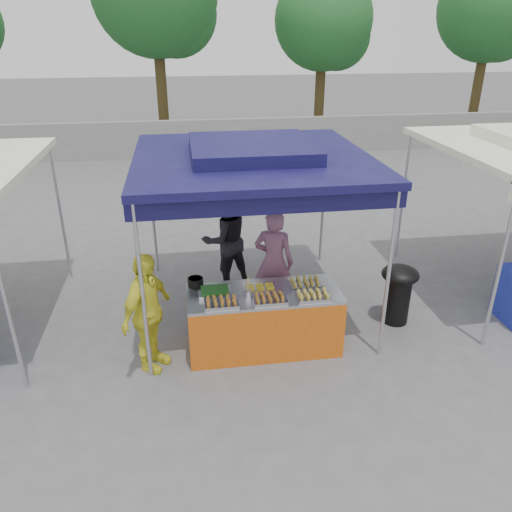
{
  "coord_description": "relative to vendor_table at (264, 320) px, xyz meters",
  "views": [
    {
      "loc": [
        -0.95,
        -5.7,
        4.01
      ],
      "look_at": [
        0.0,
        0.6,
        1.05
      ],
      "focal_mm": 35.0,
      "sensor_mm": 36.0,
      "label": 1
    }
  ],
  "objects": [
    {
      "name": "tree_3",
      "position": [
        10.5,
        12.88,
        3.99
      ],
      "size": [
        3.77,
        3.76,
        6.45
      ],
      "color": "#3F3318",
      "rests_on": "ground_plane"
    },
    {
      "name": "back_wall",
      "position": [
        0.0,
        11.1,
        0.17
      ],
      "size": [
        40.0,
        0.25,
        1.2
      ],
      "primitive_type": "cube",
      "color": "gray",
      "rests_on": "ground_plane"
    },
    {
      "name": "customer_person",
      "position": [
        -1.49,
        -0.21,
        0.37
      ],
      "size": [
        0.82,
        1.0,
        1.59
      ],
      "primitive_type": "imported",
      "rotation": [
        0.0,
        0.0,
        1.02
      ],
      "color": "yellow",
      "rests_on": "ground_plane"
    },
    {
      "name": "vendor_woman",
      "position": [
        0.31,
        0.96,
        0.39
      ],
      "size": [
        0.7,
        0.59,
        1.63
      ],
      "primitive_type": "imported",
      "rotation": [
        0.0,
        0.0,
        2.75
      ],
      "color": "#875675",
      "rests_on": "ground_plane"
    },
    {
      "name": "food_tray_fm",
      "position": [
        0.03,
        -0.24,
        0.46
      ],
      "size": [
        0.42,
        0.3,
        0.07
      ],
      "color": "silver",
      "rests_on": "vendor_table"
    },
    {
      "name": "tree_2",
      "position": [
        4.38,
        13.07,
        3.59
      ],
      "size": [
        3.49,
        3.42,
        5.88
      ],
      "color": "#3F3318",
      "rests_on": "ground_plane"
    },
    {
      "name": "cooking_pot",
      "position": [
        -0.87,
        0.3,
        0.48
      ],
      "size": [
        0.2,
        0.2,
        0.12
      ],
      "primitive_type": "cylinder",
      "color": "black",
      "rests_on": "vendor_table"
    },
    {
      "name": "food_tray_fl",
      "position": [
        -0.58,
        -0.24,
        0.46
      ],
      "size": [
        0.42,
        0.3,
        0.07
      ],
      "color": "silver",
      "rests_on": "vendor_table"
    },
    {
      "name": "helper_man",
      "position": [
        -0.33,
        1.87,
        0.41
      ],
      "size": [
        0.98,
        0.87,
        1.67
      ],
      "primitive_type": "imported",
      "rotation": [
        0.0,
        0.0,
        3.49
      ],
      "color": "black",
      "rests_on": "ground_plane"
    },
    {
      "name": "wok_burner",
      "position": [
        2.04,
        0.36,
        0.11
      ],
      "size": [
        0.54,
        0.54,
        0.9
      ],
      "rotation": [
        0.0,
        0.0,
        0.42
      ],
      "color": "black",
      "rests_on": "ground_plane"
    },
    {
      "name": "crate_stacked",
      "position": [
        0.28,
        0.59,
        0.0
      ],
      "size": [
        0.46,
        0.32,
        0.27
      ],
      "primitive_type": "cube",
      "color": "#13209F",
      "rests_on": "crate_right"
    },
    {
      "name": "crate_right",
      "position": [
        0.28,
        0.59,
        -0.28
      ],
      "size": [
        0.49,
        0.34,
        0.29
      ],
      "primitive_type": "cube",
      "color": "#13209F",
      "rests_on": "ground_plane"
    },
    {
      "name": "vendor_table",
      "position": [
        0.0,
        0.0,
        0.0
      ],
      "size": [
        2.0,
        0.8,
        0.85
      ],
      "color": "#BE5311",
      "rests_on": "ground_plane"
    },
    {
      "name": "food_tray_bm",
      "position": [
        -0.05,
        0.05,
        0.46
      ],
      "size": [
        0.42,
        0.3,
        0.07
      ],
      "color": "silver",
      "rests_on": "vendor_table"
    },
    {
      "name": "crate_left",
      "position": [
        -0.49,
        0.57,
        -0.27
      ],
      "size": [
        0.51,
        0.36,
        0.3
      ],
      "primitive_type": "cube",
      "color": "#13209F",
      "rests_on": "ground_plane"
    },
    {
      "name": "main_canopy",
      "position": [
        0.0,
        1.07,
        1.94
      ],
      "size": [
        3.2,
        3.2,
        2.57
      ],
      "color": "#B9B8BF",
      "rests_on": "ground_plane"
    },
    {
      "name": "skewer_cup",
      "position": [
        -0.22,
        -0.12,
        0.48
      ],
      "size": [
        0.08,
        0.08,
        0.11
      ],
      "primitive_type": "cylinder",
      "color": "#B9B8BF",
      "rests_on": "vendor_table"
    },
    {
      "name": "food_tray_fr",
      "position": [
        0.59,
        -0.24,
        0.46
      ],
      "size": [
        0.42,
        0.3,
        0.07
      ],
      "color": "silver",
      "rests_on": "vendor_table"
    },
    {
      "name": "food_tray_br",
      "position": [
        0.57,
        0.1,
        0.46
      ],
      "size": [
        0.42,
        0.3,
        0.07
      ],
      "color": "silver",
      "rests_on": "vendor_table"
    },
    {
      "name": "food_tray_bl",
      "position": [
        -0.63,
        0.05,
        0.46
      ],
      "size": [
        0.42,
        0.3,
        0.07
      ],
      "color": "silver",
      "rests_on": "vendor_table"
    },
    {
      "name": "ground_plane",
      "position": [
        0.0,
        0.1,
        -0.43
      ],
      "size": [
        80.0,
        80.0,
        0.0
      ],
      "primitive_type": "plane",
      "color": "#59585B"
    }
  ]
}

